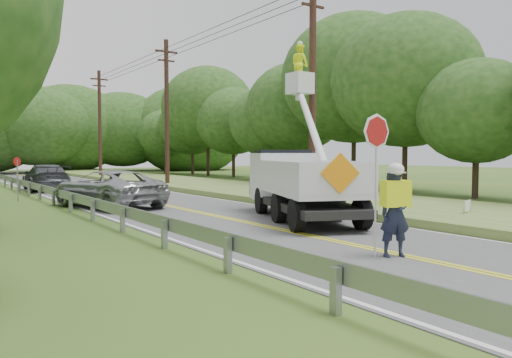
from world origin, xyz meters
TOP-DOWN VIEW (x-y plane):
  - ground at (0.00, 0.00)m, footprint 140.00×140.00m
  - road at (0.00, 14.00)m, footprint 7.20×96.00m
  - guardrail at (-4.02, 14.91)m, footprint 0.18×48.00m
  - utility_poles at (5.00, 17.02)m, footprint 1.60×43.30m
  - tall_grass_verge at (7.10, 14.00)m, footprint 7.00×96.00m
  - treeline_right at (15.69, 23.65)m, footprint 10.69×51.86m
  - treeline_horizon at (2.25, 56.07)m, footprint 57.65×15.52m
  - flagger at (-0.29, 0.12)m, footprint 1.20×0.71m
  - bucket_truck at (2.55, 7.14)m, footprint 5.07×7.39m
  - suv_silver at (-2.32, 13.89)m, footprint 3.93×6.21m
  - suv_darkgrey at (-2.49, 25.59)m, footprint 2.59×5.73m
  - stop_sign_permanent at (-5.08, 19.10)m, footprint 0.39×0.29m
  - yard_sign at (6.36, 2.53)m, footprint 0.50×0.16m

SIDE VIEW (x-z plane):
  - ground at x=0.00m, z-range 0.00..0.00m
  - road at x=0.00m, z-range 0.00..0.02m
  - tall_grass_verge at x=7.10m, z-range 0.00..0.30m
  - yard_sign at x=6.36m, z-range 0.16..0.90m
  - guardrail at x=-4.02m, z-range 0.17..0.94m
  - suv_silver at x=-2.32m, z-range 0.02..1.62m
  - suv_darkgrey at x=-2.49m, z-range 0.02..1.65m
  - flagger at x=-0.29m, z-range -0.44..2.74m
  - stop_sign_permanent at x=-5.08m, z-range 0.32..2.48m
  - bucket_truck at x=2.55m, z-range -1.87..5.01m
  - utility_poles at x=5.00m, z-range 0.27..10.27m
  - treeline_horizon at x=2.25m, z-range -0.76..11.76m
  - treeline_right at x=15.69m, z-range 0.29..12.30m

